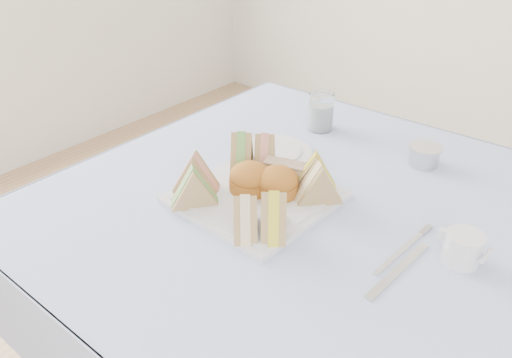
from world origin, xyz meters
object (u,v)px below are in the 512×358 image
Objects in this scene: water_glass at (321,112)px; creamer_jug at (463,248)px; serving_plate at (256,197)px; table at (302,330)px.

water_glass reaches higher than creamer_jug.
serving_plate is at bearing -167.26° from creamer_jug.
table is 0.40m from serving_plate.
creamer_jug reaches higher than table.
creamer_jug is at bearing 0.92° from table.
serving_plate reaches higher than table.
creamer_jug is (0.48, -0.30, -0.02)m from water_glass.
table is 0.51m from creamer_jug.
water_glass reaches higher than serving_plate.
creamer_jug is (0.30, 0.00, 0.40)m from table.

